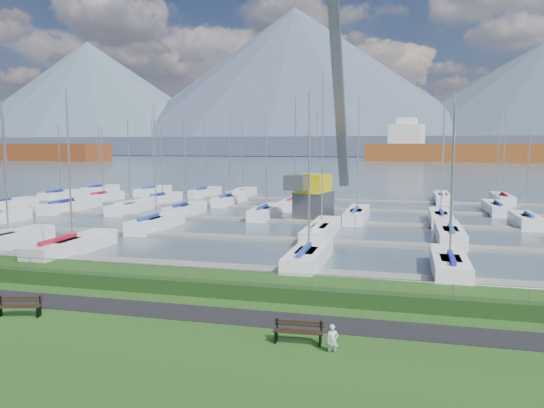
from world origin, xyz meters
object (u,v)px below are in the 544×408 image
(bench_left, at_px, (19,307))
(crane, at_px, (320,162))
(bench_right, at_px, (298,332))
(person, at_px, (333,336))

(bench_left, xyz_separation_m, crane, (7.06, 34.25, 4.91))
(bench_right, bearing_deg, person, -24.42)
(crane, bearing_deg, bench_right, -70.68)
(bench_right, xyz_separation_m, crane, (-4.72, 34.33, 4.91))
(bench_left, height_order, person, person)
(bench_right, relative_size, crane, 0.08)
(bench_left, xyz_separation_m, bench_right, (11.78, -0.08, 0.00))
(bench_left, height_order, crane, crane)
(bench_right, xyz_separation_m, person, (1.30, -0.52, 0.14))
(crane, bearing_deg, person, -68.71)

